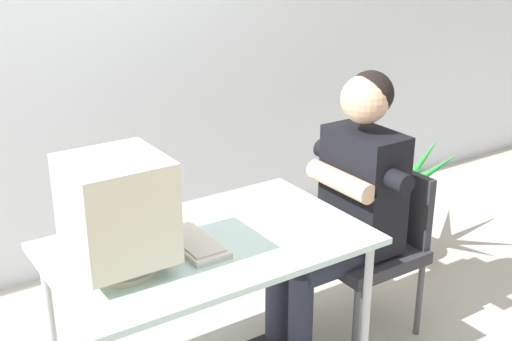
{
  "coord_description": "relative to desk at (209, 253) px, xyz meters",
  "views": [
    {
      "loc": [
        -1.18,
        -2.12,
        1.95
      ],
      "look_at": [
        0.23,
        0.0,
        0.97
      ],
      "focal_mm": 47.67,
      "sensor_mm": 36.0,
      "label": 1
    }
  ],
  "objects": [
    {
      "name": "office_chair",
      "position": [
        0.9,
        0.0,
        -0.19
      ],
      "size": [
        0.47,
        0.47,
        0.81
      ],
      "color": "#4C4C51",
      "rests_on": "ground_plane"
    },
    {
      "name": "potted_plant",
      "position": [
        1.48,
        0.42,
        -0.34
      ],
      "size": [
        0.79,
        0.74,
        0.78
      ],
      "color": "#9E6647",
      "rests_on": "ground_plane"
    },
    {
      "name": "desk_mug",
      "position": [
        -0.1,
        0.3,
        0.11
      ],
      "size": [
        0.08,
        0.09,
        0.1
      ],
      "color": "white",
      "rests_on": "desk"
    },
    {
      "name": "desk",
      "position": [
        0.0,
        0.0,
        0.0
      ],
      "size": [
        1.26,
        0.78,
        0.72
      ],
      "color": "#B7B7BC",
      "rests_on": "ground_plane"
    },
    {
      "name": "crt_monitor",
      "position": [
        -0.38,
        -0.03,
        0.29
      ],
      "size": [
        0.35,
        0.34,
        0.43
      ],
      "color": "beige",
      "rests_on": "desk"
    },
    {
      "name": "keyboard",
      "position": [
        -0.07,
        0.02,
        0.07
      ],
      "size": [
        0.16,
        0.41,
        0.03
      ],
      "color": "silver",
      "rests_on": "desk"
    },
    {
      "name": "person_seated",
      "position": [
        0.72,
        0.0,
        0.06
      ],
      "size": [
        0.7,
        0.58,
        1.3
      ],
      "color": "black",
      "rests_on": "ground_plane"
    }
  ]
}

